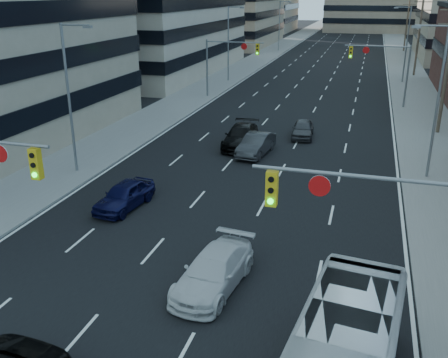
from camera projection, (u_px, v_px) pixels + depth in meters
name	position (u px, v px, depth m)	size (l,w,h in m)	color
road_surface	(347.00, 36.00, 127.40)	(18.00, 300.00, 0.02)	black
sidewalk_left	(302.00, 34.00, 130.38)	(5.00, 300.00, 0.15)	slate
sidewalk_right	(394.00, 36.00, 124.38)	(5.00, 300.00, 0.15)	slate
office_left_far	(225.00, 5.00, 103.89)	(20.00, 30.00, 16.00)	gray
signal_near_right	(386.00, 227.00, 14.33)	(6.59, 0.33, 6.00)	slate
signal_far_left	(228.00, 57.00, 51.53)	(6.09, 0.33, 6.00)	slate
signal_far_right	(383.00, 63.00, 47.52)	(6.09, 0.33, 6.00)	slate
utility_pole_midblock	(419.00, 31.00, 64.68)	(2.20, 0.28, 11.00)	#4C3D2D
utility_pole_distant	(407.00, 19.00, 91.64)	(2.20, 0.28, 11.00)	#4C3D2D
streetlight_left_near	(71.00, 93.00, 29.50)	(2.03, 0.22, 9.00)	slate
streetlight_left_mid	(230.00, 40.00, 60.94)	(2.03, 0.22, 9.00)	slate
streetlight_left_far	(280.00, 23.00, 92.38)	(2.03, 0.22, 9.00)	slate
streetlight_right_near	(436.00, 96.00, 28.59)	(2.03, 0.22, 9.00)	slate
streetlight_right_far	(406.00, 41.00, 60.04)	(2.03, 0.22, 9.00)	slate
white_van	(214.00, 271.00, 18.98)	(1.97, 4.83, 1.40)	silver
sedan_blue	(124.00, 195.00, 26.01)	(1.65, 4.11, 1.40)	black
sedan_grey_center	(256.00, 144.00, 34.53)	(1.54, 4.43, 1.46)	#2E2E30
sedan_black_far	(241.00, 136.00, 36.30)	(2.16, 5.31, 1.54)	black
sedan_grey_right	(303.00, 129.00, 38.67)	(1.57, 3.90, 1.33)	#38383A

